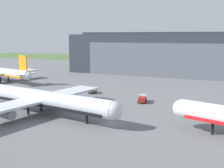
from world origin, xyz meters
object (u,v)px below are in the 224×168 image
at_px(airliner_near_right, 39,99).
at_px(ops_van, 142,99).
at_px(airliner_far_right, 2,72).
at_px(pushback_tractor, 92,90).
at_px(maintenance_hangar, 176,54).

relative_size(airliner_near_right, ops_van, 9.33).
xyz_separation_m(airliner_near_right, ops_van, (19.31, 22.87, -2.81)).
xyz_separation_m(airliner_far_right, pushback_tractor, (46.84, -6.88, -2.98)).
bearing_deg(pushback_tractor, maintenance_hangar, 77.61).
height_order(maintenance_hangar, ops_van, maintenance_hangar).
distance_m(maintenance_hangar, airliner_near_right, 95.28).
bearing_deg(airliner_near_right, pushback_tractor, 91.15).
height_order(airliner_near_right, ops_van, airliner_near_right).
distance_m(maintenance_hangar, airliner_far_right, 84.61).
distance_m(maintenance_hangar, pushback_tractor, 67.22).
bearing_deg(airliner_near_right, maintenance_hangar, 81.71).
height_order(maintenance_hangar, airliner_near_right, maintenance_hangar).
height_order(maintenance_hangar, pushback_tractor, maintenance_hangar).
xyz_separation_m(airliner_far_right, airliner_near_right, (47.43, -35.91, -0.12)).
bearing_deg(ops_van, pushback_tractor, 162.81).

